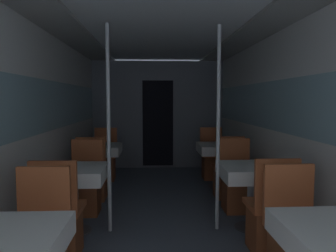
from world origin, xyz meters
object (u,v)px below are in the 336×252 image
(dining_table_left_2, at_px, (99,151))
(chair_left_near_1, at_px, (60,226))
(dining_table_left_1, at_px, (74,176))
(chair_right_far_0, at_px, (296,249))
(dining_table_right_2, at_px, (219,150))
(chair_left_near_2, at_px, (93,179))
(chair_left_far_1, at_px, (86,190))
(dining_table_right_1, at_px, (251,174))
(dining_table_left_0, at_px, (0,249))
(chair_right_near_1, at_px, (270,222))
(chair_right_near_2, at_px, (227,178))
(support_pole_right_1, at_px, (218,129))
(support_pole_left_1, at_px, (109,130))
(chair_left_far_2, at_px, (105,163))
(chair_right_far_1, at_px, (237,188))
(chair_right_far_2, at_px, (212,162))

(dining_table_left_2, bearing_deg, chair_left_near_1, -90.00)
(dining_table_left_1, relative_size, chair_right_far_0, 0.77)
(dining_table_left_1, relative_size, dining_table_right_2, 1.00)
(dining_table_left_2, bearing_deg, chair_left_near_2, -90.00)
(chair_left_far_1, xyz_separation_m, dining_table_right_1, (1.94, -0.59, 0.32))
(dining_table_left_0, distance_m, chair_right_near_1, 2.27)
(chair_left_near_1, distance_m, dining_table_right_2, 3.04)
(dining_table_left_0, distance_m, dining_table_left_1, 1.73)
(chair_left_near_1, distance_m, chair_right_near_2, 2.60)
(chair_left_far_1, bearing_deg, dining_table_right_2, -149.49)
(chair_left_near_2, bearing_deg, dining_table_right_2, 16.86)
(chair_left_near_2, xyz_separation_m, dining_table_right_2, (1.94, 0.59, 0.32))
(dining_table_left_2, xyz_separation_m, support_pole_right_1, (1.56, -1.73, 0.50))
(support_pole_left_1, height_order, chair_right_near_1, support_pole_left_1)
(chair_left_far_2, height_order, dining_table_right_2, chair_left_far_2)
(chair_left_near_1, xyz_separation_m, chair_right_far_1, (1.94, 1.17, 0.00))
(chair_left_near_2, bearing_deg, chair_right_far_2, 31.22)
(chair_left_near_1, height_order, chair_right_near_1, same)
(chair_left_far_1, bearing_deg, dining_table_left_2, -90.00)
(chair_right_far_1, relative_size, dining_table_right_2, 1.30)
(support_pole_left_1, xyz_separation_m, chair_right_far_2, (1.56, 2.32, -0.82))
(dining_table_left_0, distance_m, chair_left_near_1, 1.19)
(chair_left_near_1, height_order, dining_table_right_2, chair_left_near_1)
(dining_table_left_2, bearing_deg, dining_table_left_1, -90.00)
(support_pole_left_1, relative_size, chair_right_near_1, 2.42)
(chair_right_far_0, bearing_deg, chair_right_far_2, -90.00)
(support_pole_right_1, bearing_deg, dining_table_left_1, 180.00)
(dining_table_left_2, height_order, chair_right_near_1, chair_right_near_1)
(support_pole_left_1, xyz_separation_m, chair_right_near_1, (1.56, -0.59, -0.82))
(chair_left_far_2, bearing_deg, dining_table_left_2, 90.00)
(dining_table_left_2, bearing_deg, chair_right_far_1, -30.51)
(dining_table_left_1, height_order, support_pole_right_1, support_pole_right_1)
(dining_table_left_1, distance_m, chair_right_near_2, 2.27)
(chair_left_near_2, relative_size, chair_left_far_2, 1.00)
(support_pole_right_1, xyz_separation_m, chair_right_near_2, (0.38, 1.14, -0.82))
(support_pole_right_1, bearing_deg, chair_left_far_1, 159.38)
(chair_right_far_1, relative_size, chair_right_far_2, 1.00)
(dining_table_right_2, bearing_deg, chair_left_far_2, 163.14)
(chair_left_near_1, xyz_separation_m, chair_left_far_1, (0.00, 1.17, 0.00))
(chair_left_near_2, xyz_separation_m, chair_left_far_2, (0.00, 1.17, 0.00))
(chair_left_near_1, xyz_separation_m, chair_right_near_1, (1.94, 0.00, 0.00))
(dining_table_left_1, xyz_separation_m, chair_right_far_1, (1.94, 0.59, -0.32))
(dining_table_left_0, xyz_separation_m, chair_right_near_2, (1.94, 2.87, -0.32))
(dining_table_left_2, bearing_deg, chair_right_near_2, -16.86)
(support_pole_right_1, bearing_deg, dining_table_left_2, 132.07)
(support_pole_left_1, height_order, chair_right_far_1, support_pole_left_1)
(chair_left_near_1, bearing_deg, chair_left_far_2, 90.00)
(chair_right_far_1, bearing_deg, dining_table_left_0, 50.09)
(chair_right_far_1, bearing_deg, chair_right_near_2, -90.00)
(dining_table_left_2, bearing_deg, support_pole_left_1, -77.70)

